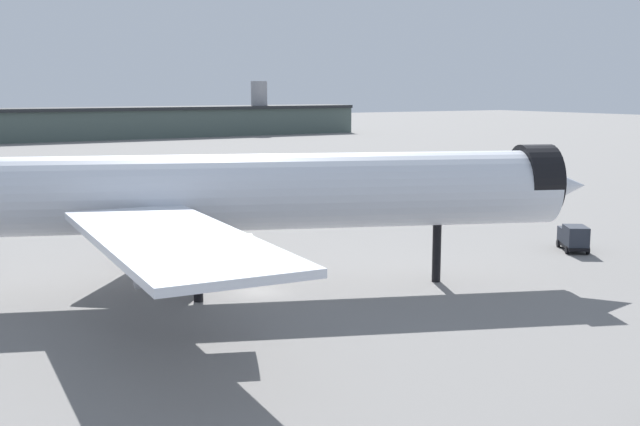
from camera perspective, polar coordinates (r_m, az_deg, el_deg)
The scene contains 4 objects.
ground at distance 71.69m, azimuth -4.53°, elevation -5.74°, with size 900.00×900.00×0.00m, color slate.
airliner_near_gate at distance 71.01m, azimuth -6.86°, elevation 1.37°, with size 66.86×59.59×20.10m.
terminal_building at distance 296.61m, azimuth -17.65°, elevation 6.24°, with size 229.82×20.87×21.32m.
service_truck_front at distance 93.50m, azimuth 17.99°, elevation -1.68°, with size 4.93×5.86×3.00m.
Camera 1 is at (-29.92, -62.54, 18.26)m, focal length 43.90 mm.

